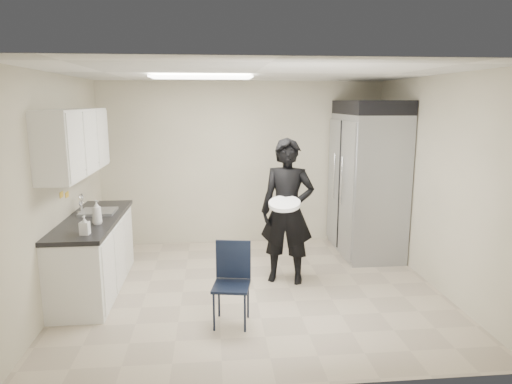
{
  "coord_description": "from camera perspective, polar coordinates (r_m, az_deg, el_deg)",
  "views": [
    {
      "loc": [
        -0.49,
        -5.28,
        2.28
      ],
      "look_at": [
        0.04,
        0.2,
        1.19
      ],
      "focal_mm": 32.0,
      "sensor_mm": 36.0,
      "label": 1
    }
  ],
  "objects": [
    {
      "name": "soap_bottle_b",
      "position": [
        5.11,
        -20.64,
        -3.9
      ],
      "size": [
        0.1,
        0.1,
        0.21
      ],
      "primitive_type": "imported",
      "rotation": [
        0.0,
        0.0,
        -0.08
      ],
      "color": "#A4A7B0",
      "rests_on": "countertop"
    },
    {
      "name": "notice_sticker_left",
      "position": [
        5.76,
        -23.14,
        -0.31
      ],
      "size": [
        0.0,
        0.12,
        0.07
      ],
      "primitive_type": "cube",
      "color": "yellow",
      "rests_on": "left_wall"
    },
    {
      "name": "right_wall",
      "position": [
        6.03,
        21.58,
        1.07
      ],
      "size": [
        0.0,
        4.0,
        4.0
      ],
      "primitive_type": "plane",
      "rotation": [
        1.57,
        0.0,
        -1.57
      ],
      "color": "beige",
      "rests_on": "floor"
    },
    {
      "name": "soap_bottle_a",
      "position": [
        5.49,
        -19.28,
        -2.4
      ],
      "size": [
        0.15,
        0.15,
        0.28
      ],
      "primitive_type": "imported",
      "rotation": [
        0.0,
        0.0,
        0.76
      ],
      "color": "white",
      "rests_on": "countertop"
    },
    {
      "name": "folding_chair",
      "position": [
        4.8,
        -3.11,
        -11.7
      ],
      "size": [
        0.43,
        0.43,
        0.83
      ],
      "primitive_type": "cube",
      "rotation": [
        0.0,
        0.0,
        -0.18
      ],
      "color": "black",
      "rests_on": "floor"
    },
    {
      "name": "floor",
      "position": [
        5.78,
        -0.21,
        -12.04
      ],
      "size": [
        4.5,
        4.5,
        0.0
      ],
      "primitive_type": "plane",
      "color": "tan",
      "rests_on": "ground"
    },
    {
      "name": "bucket_lid",
      "position": [
        5.5,
        3.59,
        -1.48
      ],
      "size": [
        0.48,
        0.48,
        0.05
      ],
      "primitive_type": "cylinder",
      "rotation": [
        0.0,
        0.0,
        -0.3
      ],
      "color": "silver",
      "rests_on": "man_tuxedo"
    },
    {
      "name": "notice_sticker_right",
      "position": [
        5.96,
        -22.54,
        -0.3
      ],
      "size": [
        0.0,
        0.12,
        0.07
      ],
      "primitive_type": "cube",
      "color": "yellow",
      "rests_on": "left_wall"
    },
    {
      "name": "ceiling",
      "position": [
        5.32,
        -0.24,
        14.66
      ],
      "size": [
        4.5,
        4.5,
        0.0
      ],
      "primitive_type": "plane",
      "rotation": [
        3.14,
        0.0,
        0.0
      ],
      "color": "silver",
      "rests_on": "back_wall"
    },
    {
      "name": "upper_cabinets",
      "position": [
        5.73,
        -21.69,
        5.86
      ],
      "size": [
        0.35,
        1.8,
        0.75
      ],
      "primitive_type": "cube",
      "color": "silver",
      "rests_on": "left_wall"
    },
    {
      "name": "faucet",
      "position": [
        6.1,
        -21.0,
        -1.48
      ],
      "size": [
        0.02,
        0.02,
        0.24
      ],
      "primitive_type": "cylinder",
      "color": "silver",
      "rests_on": "countertop"
    },
    {
      "name": "sink",
      "position": [
        6.08,
        -19.09,
        -2.83
      ],
      "size": [
        0.42,
        0.4,
        0.14
      ],
      "primitive_type": "cube",
      "color": "gray",
      "rests_on": "countertop"
    },
    {
      "name": "fridge_compressor",
      "position": [
        6.96,
        14.18,
        10.22
      ],
      "size": [
        0.8,
        1.35,
        0.2
      ],
      "primitive_type": "cube",
      "color": "black",
      "rests_on": "commercial_fridge"
    },
    {
      "name": "countertop",
      "position": [
        5.85,
        -19.85,
        -3.28
      ],
      "size": [
        0.64,
        1.95,
        0.05
      ],
      "primitive_type": "cube",
      "color": "black",
      "rests_on": "lower_counter"
    },
    {
      "name": "towel_dispenser",
      "position": [
        6.87,
        -19.48,
        5.06
      ],
      "size": [
        0.22,
        0.3,
        0.35
      ],
      "primitive_type": "cube",
      "color": "black",
      "rests_on": "left_wall"
    },
    {
      "name": "commercial_fridge",
      "position": [
        7.07,
        13.73,
        0.87
      ],
      "size": [
        0.8,
        1.35,
        2.1
      ],
      "primitive_type": "cube",
      "color": "gray",
      "rests_on": "floor"
    },
    {
      "name": "lower_counter",
      "position": [
        5.97,
        -19.56,
        -7.52
      ],
      "size": [
        0.6,
        1.9,
        0.86
      ],
      "primitive_type": "cube",
      "color": "silver",
      "rests_on": "floor"
    },
    {
      "name": "left_wall",
      "position": [
        5.66,
        -23.56,
        0.28
      ],
      "size": [
        0.0,
        4.0,
        4.0
      ],
      "primitive_type": "plane",
      "rotation": [
        1.57,
        0.0,
        1.57
      ],
      "color": "beige",
      "rests_on": "floor"
    },
    {
      "name": "man_tuxedo",
      "position": [
        5.77,
        3.93,
        -2.43
      ],
      "size": [
        0.78,
        0.63,
        1.84
      ],
      "primitive_type": "imported",
      "rotation": [
        0.0,
        0.0,
        -0.3
      ],
      "color": "black",
      "rests_on": "floor"
    },
    {
      "name": "ceiling_panel",
      "position": [
        5.69,
        -6.83,
        14.05
      ],
      "size": [
        1.2,
        0.6,
        0.02
      ],
      "primitive_type": "cube",
      "color": "white",
      "rests_on": "ceiling"
    },
    {
      "name": "back_wall",
      "position": [
        7.37,
        -1.67,
        3.57
      ],
      "size": [
        4.5,
        0.0,
        4.5
      ],
      "primitive_type": "plane",
      "rotation": [
        1.57,
        0.0,
        0.0
      ],
      "color": "beige",
      "rests_on": "floor"
    }
  ]
}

